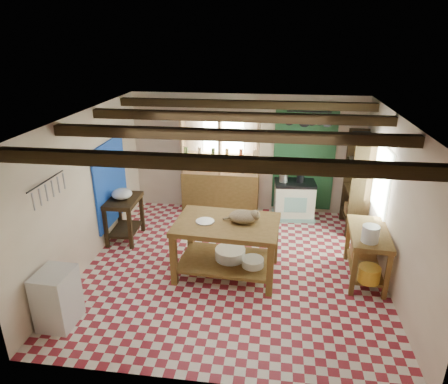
# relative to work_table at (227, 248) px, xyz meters

# --- Properties ---
(floor) EXTENTS (5.00, 5.00, 0.02)m
(floor) POSITION_rel_work_table_xyz_m (0.08, 0.20, -0.48)
(floor) COLOR maroon
(floor) RESTS_ON ground
(ceiling) EXTENTS (5.00, 5.00, 0.02)m
(ceiling) POSITION_rel_work_table_xyz_m (0.08, 0.20, 2.13)
(ceiling) COLOR #4A4A50
(ceiling) RESTS_ON wall_back
(wall_back) EXTENTS (5.00, 0.04, 2.60)m
(wall_back) POSITION_rel_work_table_xyz_m (0.08, 2.70, 0.83)
(wall_back) COLOR beige
(wall_back) RESTS_ON floor
(wall_front) EXTENTS (5.00, 0.04, 2.60)m
(wall_front) POSITION_rel_work_table_xyz_m (0.08, -2.30, 0.83)
(wall_front) COLOR beige
(wall_front) RESTS_ON floor
(wall_left) EXTENTS (0.04, 5.00, 2.60)m
(wall_left) POSITION_rel_work_table_xyz_m (-2.42, 0.20, 0.83)
(wall_left) COLOR beige
(wall_left) RESTS_ON floor
(wall_right) EXTENTS (0.04, 5.00, 2.60)m
(wall_right) POSITION_rel_work_table_xyz_m (2.58, 0.20, 0.83)
(wall_right) COLOR beige
(wall_right) RESTS_ON floor
(ceiling_beams) EXTENTS (5.00, 3.80, 0.15)m
(ceiling_beams) POSITION_rel_work_table_xyz_m (0.08, 0.20, 2.01)
(ceiling_beams) COLOR #2F2110
(ceiling_beams) RESTS_ON ceiling
(blue_wall_patch) EXTENTS (0.04, 1.40, 1.60)m
(blue_wall_patch) POSITION_rel_work_table_xyz_m (-2.39, 1.10, 0.63)
(blue_wall_patch) COLOR blue
(blue_wall_patch) RESTS_ON wall_left
(green_wall_patch) EXTENTS (1.30, 0.04, 2.30)m
(green_wall_patch) POSITION_rel_work_table_xyz_m (1.33, 2.67, 0.78)
(green_wall_patch) COLOR #1E4B29
(green_wall_patch) RESTS_ON wall_back
(window_back) EXTENTS (0.90, 0.02, 0.80)m
(window_back) POSITION_rel_work_table_xyz_m (-0.42, 2.68, 1.23)
(window_back) COLOR beige
(window_back) RESTS_ON wall_back
(window_right) EXTENTS (0.02, 1.30, 1.20)m
(window_right) POSITION_rel_work_table_xyz_m (2.56, 1.20, 0.93)
(window_right) COLOR beige
(window_right) RESTS_ON wall_right
(utensil_rail) EXTENTS (0.06, 0.90, 0.28)m
(utensil_rail) POSITION_rel_work_table_xyz_m (-2.36, -1.00, 1.31)
(utensil_rail) COLOR black
(utensil_rail) RESTS_ON wall_left
(pot_rack) EXTENTS (0.86, 0.12, 0.36)m
(pot_rack) POSITION_rel_work_table_xyz_m (1.33, 2.25, 1.71)
(pot_rack) COLOR black
(pot_rack) RESTS_ON ceiling
(shelving_unit) EXTENTS (1.70, 0.34, 2.20)m
(shelving_unit) POSITION_rel_work_table_xyz_m (-0.47, 2.51, 0.63)
(shelving_unit) COLOR tan
(shelving_unit) RESTS_ON floor
(tall_rack) EXTENTS (0.40, 0.86, 2.00)m
(tall_rack) POSITION_rel_work_table_xyz_m (2.36, 2.00, 0.53)
(tall_rack) COLOR #2F2110
(tall_rack) RESTS_ON floor
(work_table) EXTENTS (1.73, 1.21, 0.94)m
(work_table) POSITION_rel_work_table_xyz_m (0.00, 0.00, 0.00)
(work_table) COLOR brown
(work_table) RESTS_ON floor
(stove) EXTENTS (0.89, 0.64, 0.83)m
(stove) POSITION_rel_work_table_xyz_m (1.17, 2.35, -0.05)
(stove) COLOR silver
(stove) RESTS_ON floor
(prep_table) EXTENTS (0.60, 0.86, 0.85)m
(prep_table) POSITION_rel_work_table_xyz_m (-2.12, 0.92, -0.04)
(prep_table) COLOR #2F2110
(prep_table) RESTS_ON floor
(white_cabinet) EXTENTS (0.47, 0.56, 0.82)m
(white_cabinet) POSITION_rel_work_table_xyz_m (-2.14, -1.56, -0.06)
(white_cabinet) COLOR silver
(white_cabinet) RESTS_ON floor
(right_counter) EXTENTS (0.68, 1.23, 0.85)m
(right_counter) POSITION_rel_work_table_xyz_m (2.26, 0.16, -0.04)
(right_counter) COLOR brown
(right_counter) RESTS_ON floor
(cat) EXTENTS (0.48, 0.39, 0.20)m
(cat) POSITION_rel_work_table_xyz_m (0.25, 0.03, 0.57)
(cat) COLOR #937A55
(cat) RESTS_ON work_table
(steel_tray) EXTENTS (0.32, 0.32, 0.02)m
(steel_tray) POSITION_rel_work_table_xyz_m (-0.35, -0.03, 0.48)
(steel_tray) COLOR #A4A4AB
(steel_tray) RESTS_ON work_table
(basin_large) EXTENTS (0.54, 0.54, 0.18)m
(basin_large) POSITION_rel_work_table_xyz_m (0.05, 0.05, -0.13)
(basin_large) COLOR silver
(basin_large) RESTS_ON work_table
(basin_small) EXTENTS (0.38, 0.38, 0.13)m
(basin_small) POSITION_rel_work_table_xyz_m (0.44, -0.13, -0.16)
(basin_small) COLOR silver
(basin_small) RESTS_ON work_table
(kettle_left) EXTENTS (0.20, 0.20, 0.21)m
(kettle_left) POSITION_rel_work_table_xyz_m (0.92, 2.33, 0.47)
(kettle_left) COLOR #A4A4AB
(kettle_left) RESTS_ON stove
(kettle_right) EXTENTS (0.17, 0.17, 0.20)m
(kettle_right) POSITION_rel_work_table_xyz_m (1.27, 2.35, 0.46)
(kettle_right) COLOR black
(kettle_right) RESTS_ON stove
(enamel_bowl) EXTENTS (0.40, 0.40, 0.19)m
(enamel_bowl) POSITION_rel_work_table_xyz_m (-2.12, 0.92, 0.48)
(enamel_bowl) COLOR silver
(enamel_bowl) RESTS_ON prep_table
(white_bucket) EXTENTS (0.27, 0.27, 0.25)m
(white_bucket) POSITION_rel_work_table_xyz_m (2.19, -0.18, 0.51)
(white_bucket) COLOR silver
(white_bucket) RESTS_ON right_counter
(wicker_basket) EXTENTS (0.42, 0.34, 0.28)m
(wicker_basket) POSITION_rel_work_table_xyz_m (2.28, 0.46, -0.11)
(wicker_basket) COLOR #96663C
(wicker_basket) RESTS_ON right_counter
(yellow_tub) EXTENTS (0.35, 0.35, 0.24)m
(yellow_tub) POSITION_rel_work_table_xyz_m (2.23, -0.28, -0.12)
(yellow_tub) COLOR gold
(yellow_tub) RESTS_ON right_counter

